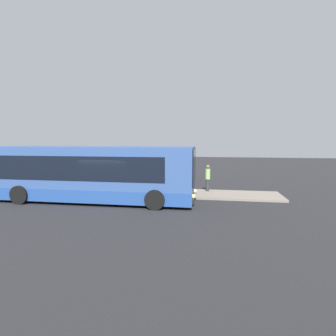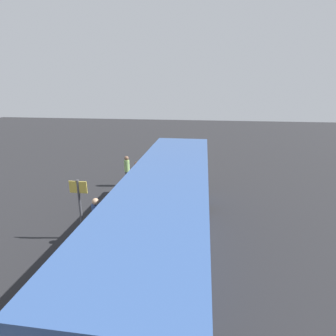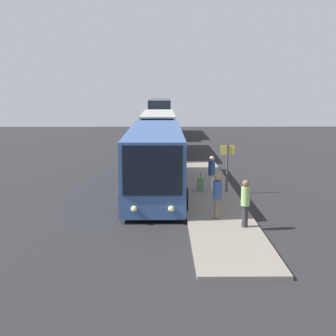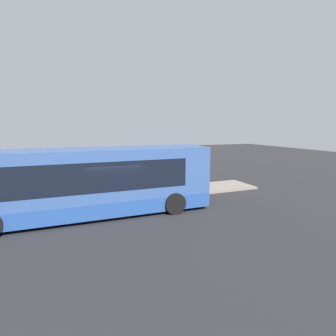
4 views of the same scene
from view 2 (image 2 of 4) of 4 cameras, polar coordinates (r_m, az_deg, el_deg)
ground at (r=10.87m, az=2.33°, el=-15.05°), size 80.00×80.00×0.00m
platform at (r=11.43m, az=-12.76°, el=-13.37°), size 20.00×2.62×0.13m
bus_lead at (r=9.03m, az=-0.06°, el=-10.64°), size 11.93×2.87×3.17m
passenger_boarding at (r=10.44m, az=-15.23°, el=-10.28°), size 0.47×0.47×1.73m
passenger_waiting at (r=14.72m, az=-6.76°, el=-1.56°), size 0.49×0.49×1.76m
passenger_with_bags at (r=15.96m, az=-8.91°, el=-0.12°), size 0.44×0.44×1.76m
suitcase at (r=10.54m, az=-12.14°, el=-13.59°), size 0.37×0.28×0.91m
sign_post at (r=10.67m, az=-18.69°, el=-6.81°), size 0.10×0.70×2.34m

